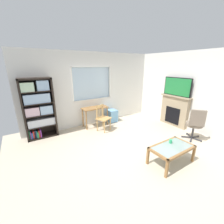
% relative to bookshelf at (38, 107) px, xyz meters
% --- Properties ---
extents(ground, '(6.11, 5.91, 0.02)m').
position_rel_bookshelf_xyz_m(ground, '(1.95, -2.21, -1.00)').
color(ground, beige).
extents(wall_back_with_window, '(5.11, 0.15, 2.67)m').
position_rel_bookshelf_xyz_m(wall_back_with_window, '(1.95, 0.24, 0.32)').
color(wall_back_with_window, silver).
rests_on(wall_back_with_window, ground).
extents(wall_right, '(0.12, 5.11, 2.67)m').
position_rel_bookshelf_xyz_m(wall_right, '(4.56, -2.21, 0.35)').
color(wall_right, silver).
rests_on(wall_right, ground).
extents(bookshelf, '(0.90, 0.38, 1.87)m').
position_rel_bookshelf_xyz_m(bookshelf, '(0.00, 0.00, 0.00)').
color(bookshelf, black).
rests_on(bookshelf, ground).
extents(desk_under_window, '(0.96, 0.44, 0.72)m').
position_rel_bookshelf_xyz_m(desk_under_window, '(1.85, -0.11, -0.39)').
color(desk_under_window, olive).
rests_on(desk_under_window, ground).
extents(wooden_chair, '(0.54, 0.53, 0.90)m').
position_rel_bookshelf_xyz_m(wooden_chair, '(1.89, -0.62, -0.52)').
color(wooden_chair, tan).
rests_on(wooden_chair, ground).
extents(plastic_drawer_unit, '(0.35, 0.40, 0.48)m').
position_rel_bookshelf_xyz_m(plastic_drawer_unit, '(2.63, -0.06, -0.75)').
color(plastic_drawer_unit, '#72ADDB').
rests_on(plastic_drawer_unit, ground).
extents(fireplace, '(0.26, 1.16, 1.15)m').
position_rel_bookshelf_xyz_m(fireplace, '(4.40, -1.66, -0.41)').
color(fireplace, tan).
rests_on(fireplace, ground).
extents(tv, '(0.06, 1.04, 0.65)m').
position_rel_bookshelf_xyz_m(tv, '(4.39, -1.66, 0.49)').
color(tv, black).
rests_on(tv, fireplace).
extents(office_chair, '(0.63, 0.59, 1.00)m').
position_rel_bookshelf_xyz_m(office_chair, '(3.89, -2.74, -0.43)').
color(office_chair, '#7A6B5B').
rests_on(office_chair, ground).
extents(coffee_table, '(1.03, 0.57, 0.43)m').
position_rel_bookshelf_xyz_m(coffee_table, '(2.34, -3.09, -0.62)').
color(coffee_table, '#8C9E99').
rests_on(coffee_table, ground).
extents(sippy_cup, '(0.07, 0.07, 0.09)m').
position_rel_bookshelf_xyz_m(sippy_cup, '(2.45, -2.96, -0.51)').
color(sippy_cup, '#33B770').
rests_on(sippy_cup, coffee_table).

